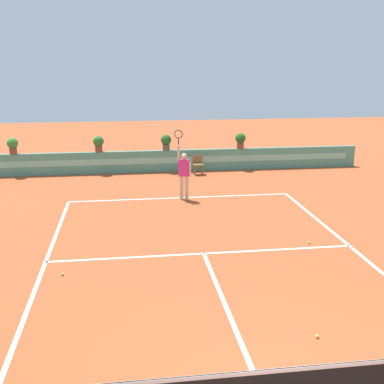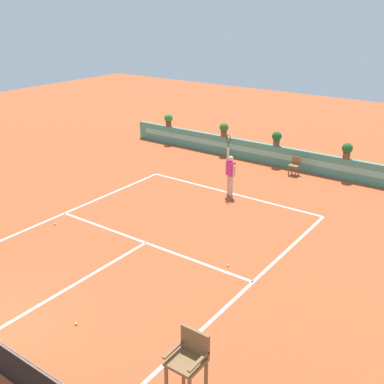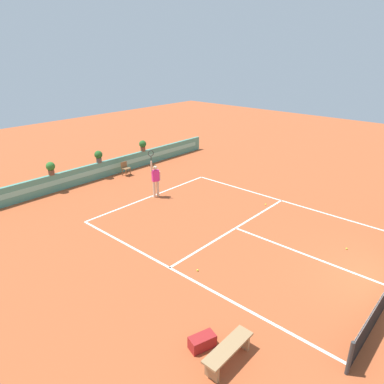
{
  "view_description": "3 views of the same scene",
  "coord_description": "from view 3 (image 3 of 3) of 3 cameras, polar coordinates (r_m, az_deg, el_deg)",
  "views": [
    {
      "loc": [
        -1.96,
        -5.51,
        5.01
      ],
      "look_at": [
        0.04,
        9.03,
        1.0
      ],
      "focal_mm": 45.34,
      "sensor_mm": 36.0,
      "label": 1
    },
    {
      "loc": [
        9.41,
        -4.02,
        7.48
      ],
      "look_at": [
        0.04,
        9.03,
        1.0
      ],
      "focal_mm": 43.66,
      "sensor_mm": 36.0,
      "label": 2
    },
    {
      "loc": [
        -11.61,
        -1.39,
        7.31
      ],
      "look_at": [
        0.04,
        9.03,
        1.0
      ],
      "focal_mm": 33.02,
      "sensor_mm": 36.0,
      "label": 3
    }
  ],
  "objects": [
    {
      "name": "ball_kid_chair",
      "position": [
        22.41,
        -10.71,
        3.85
      ],
      "size": [
        0.44,
        0.44,
        0.85
      ],
      "color": "brown",
      "rests_on": "ground"
    },
    {
      "name": "tennis_ball_near_baseline",
      "position": [
        12.85,
        0.91,
        -12.52
      ],
      "size": [
        0.07,
        0.07,
        0.07
      ],
      "primitive_type": "sphere",
      "color": "#CCE033",
      "rests_on": "ground"
    },
    {
      "name": "court_lines",
      "position": [
        15.94,
        6.12,
        -5.44
      ],
      "size": [
        8.32,
        11.94,
        0.01
      ],
      "color": "white",
      "rests_on": "ground"
    },
    {
      "name": "bench_courtside",
      "position": [
        9.65,
        5.87,
        -24.1
      ],
      "size": [
        1.6,
        0.44,
        0.51
      ],
      "color": "#99754C",
      "rests_on": "ground"
    },
    {
      "name": "tennis_player",
      "position": [
        18.62,
        -5.92,
        2.21
      ],
      "size": [
        0.58,
        0.34,
        2.58
      ],
      "color": "beige",
      "rests_on": "ground"
    },
    {
      "name": "tennis_ball_mid_court",
      "position": [
        15.35,
        23.7,
        -8.38
      ],
      "size": [
        0.07,
        0.07,
        0.07
      ],
      "primitive_type": "sphere",
      "color": "#CCE033",
      "rests_on": "ground"
    },
    {
      "name": "ground_plane",
      "position": [
        15.59,
        8.26,
        -6.24
      ],
      "size": [
        60.0,
        60.0,
        0.0
      ],
      "primitive_type": "plane",
      "color": "#A84C28"
    },
    {
      "name": "tennis_ball_by_sideline",
      "position": [
        18.27,
        11.8,
        -1.98
      ],
      "size": [
        0.07,
        0.07,
        0.07
      ],
      "primitive_type": "sphere",
      "color": "#CCE033",
      "rests_on": "ground"
    },
    {
      "name": "gear_bag",
      "position": [
        10.09,
        1.67,
        -23.02
      ],
      "size": [
        0.78,
        0.56,
        0.36
      ],
      "primitive_type": "cube",
      "rotation": [
        0.0,
        0.0,
        -0.32
      ],
      "color": "maroon",
      "rests_on": "ground"
    },
    {
      "name": "potted_plant_right",
      "position": [
        23.97,
        -7.96,
        7.53
      ],
      "size": [
        0.48,
        0.48,
        0.72
      ],
      "color": "brown",
      "rests_on": "back_wall_barrier"
    },
    {
      "name": "potted_plant_left",
      "position": [
        20.55,
        -21.87,
        3.69
      ],
      "size": [
        0.48,
        0.48,
        0.72
      ],
      "color": "brown",
      "rests_on": "back_wall_barrier"
    },
    {
      "name": "back_wall_barrier",
      "position": [
        22.3,
        -14.35,
        3.5
      ],
      "size": [
        18.0,
        0.21,
        1.0
      ],
      "color": "#4C8E7A",
      "rests_on": "ground"
    },
    {
      "name": "potted_plant_centre",
      "position": [
        21.97,
        -14.87,
        5.67
      ],
      "size": [
        0.48,
        0.48,
        0.72
      ],
      "color": "#514C47",
      "rests_on": "back_wall_barrier"
    }
  ]
}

